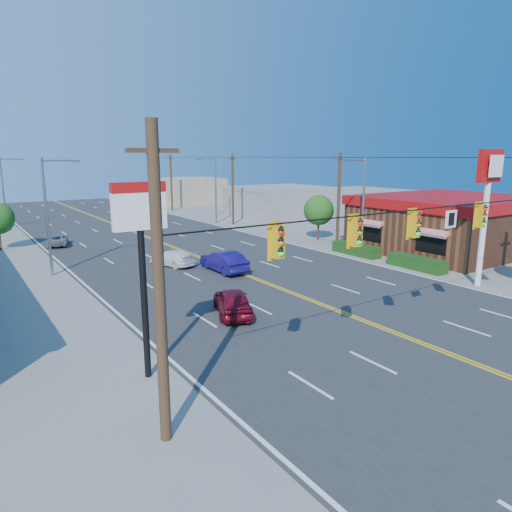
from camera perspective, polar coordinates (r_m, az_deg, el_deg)
ground at (r=21.54m, az=20.18°, el=-10.42°), size 160.00×160.00×0.00m
road at (r=36.26m, az=-6.21°, el=-0.54°), size 20.00×120.00×0.06m
signal_span at (r=20.13m, az=21.00°, el=2.45°), size 24.32×0.34×9.00m
kfc at (r=43.57m, az=23.07°, el=3.85°), size 16.30×12.40×4.70m
kfc_pylon at (r=31.52m, az=26.95°, el=7.34°), size 2.20×0.36×8.50m
pizza_hut_sign at (r=16.49m, az=-14.18°, el=1.93°), size 1.90×0.30×6.85m
streetlight_se at (r=37.37m, az=13.05°, el=6.57°), size 2.55×0.25×8.00m
streetlight_ne at (r=56.45m, az=-5.24°, el=8.66°), size 2.55×0.25×8.00m
streetlight_sw at (r=33.95m, az=-24.41°, el=5.24°), size 2.55×0.25×8.00m
streetlight_nw at (r=59.66m, az=-28.88°, el=7.40°), size 2.55×0.25×8.00m
utility_pole_near at (r=41.18m, az=10.28°, el=6.75°), size 0.28×0.28×8.40m
utility_pole_mid at (r=55.44m, az=-2.93°, el=8.31°), size 0.28×0.28×8.40m
utility_pole_far at (r=71.42m, az=-10.55°, el=9.01°), size 0.28×0.28×8.40m
tree_kfc_rear at (r=45.10m, az=7.85°, el=5.68°), size 2.94×2.94×4.41m
bld_east_mid at (r=64.41m, az=2.74°, el=6.90°), size 12.00×10.00×4.00m
bld_east_far at (r=81.64m, az=-8.38°, el=8.06°), size 10.00×10.00×4.40m
car_magenta at (r=23.65m, az=-2.95°, el=-5.82°), size 3.06×4.41×1.39m
car_blue at (r=32.41m, az=-4.04°, el=-0.75°), size 1.58×4.51×1.48m
car_white at (r=34.71m, az=-10.46°, el=-0.32°), size 2.77×4.34×1.17m
car_silver at (r=45.62m, az=-23.57°, el=1.79°), size 2.62×4.13×1.06m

